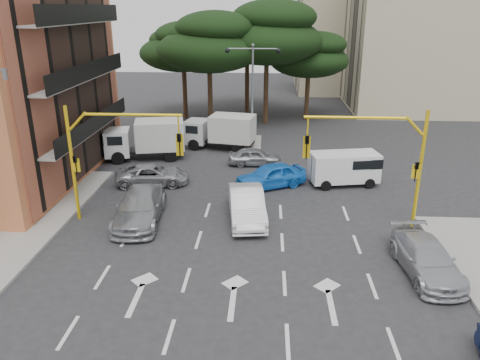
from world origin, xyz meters
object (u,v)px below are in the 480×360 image
object	(u,v)px
car_blue_compact	(271,176)
car_silver_wagon	(140,207)
van_white	(344,169)
car_silver_cross_b	(255,157)
box_truck_b	(220,132)
car_white_hatch	(247,205)
box_truck_a	(146,140)
signal_mast_right	(384,153)
street_lamp_center	(253,78)
signal_mast_left	(106,148)
car_silver_cross_a	(153,175)
car_silver_parked	(426,259)

from	to	relation	value
car_blue_compact	car_silver_wagon	bearing A→B (deg)	-79.47
car_blue_compact	van_white	bearing A→B (deg)	71.84
car_silver_cross_b	box_truck_b	distance (m)	4.91
car_white_hatch	box_truck_b	xyz separation A→B (m)	(-2.66, 12.95, 0.53)
box_truck_a	car_blue_compact	bearing A→B (deg)	-131.87
signal_mast_right	car_silver_cross_b	bearing A→B (deg)	124.36
car_blue_compact	box_truck_a	distance (m)	10.49
street_lamp_center	car_silver_cross_b	xyz separation A→B (m)	(0.36, -4.59, -4.80)
signal_mast_left	signal_mast_right	bearing A→B (deg)	0.00
car_white_hatch	box_truck_b	size ratio (longest dim) A/B	0.91
car_blue_compact	car_silver_wagon	size ratio (longest dim) A/B	0.80
street_lamp_center	car_silver_cross_a	distance (m)	11.61
street_lamp_center	signal_mast_right	bearing A→B (deg)	-64.09
street_lamp_center	box_truck_a	distance (m)	9.30
car_silver_parked	signal_mast_left	bearing A→B (deg)	158.28
car_blue_compact	car_silver_cross_b	bearing A→B (deg)	167.30
car_blue_compact	van_white	world-z (taller)	van_white
car_blue_compact	car_silver_parked	world-z (taller)	car_blue_compact
signal_mast_left	van_white	distance (m)	14.40
car_silver_wagon	car_silver_parked	xyz separation A→B (m)	(13.19, -4.34, -0.10)
car_silver_parked	van_white	distance (m)	10.52
car_silver_cross_a	car_silver_parked	size ratio (longest dim) A/B	0.95
car_silver_cross_a	box_truck_b	xyz separation A→B (m)	(3.44, 8.14, 0.72)
car_blue_compact	car_silver_wagon	world-z (taller)	car_silver_wagon
car_silver_wagon	car_silver_cross_a	distance (m)	5.32
street_lamp_center	car_silver_wagon	xyz separation A→B (m)	(-5.31, -14.05, -4.63)
car_white_hatch	car_blue_compact	world-z (taller)	car_white_hatch
car_silver_cross_a	box_truck_b	bearing A→B (deg)	-30.33
signal_mast_right	car_white_hatch	size ratio (longest dim) A/B	1.21
car_silver_cross_a	box_truck_b	distance (m)	8.87
signal_mast_right	car_silver_cross_b	size ratio (longest dim) A/B	1.64
car_silver_cross_a	car_silver_parked	bearing A→B (deg)	-132.36
van_white	car_silver_cross_a	bearing A→B (deg)	-97.22
car_white_hatch	car_silver_wagon	size ratio (longest dim) A/B	0.90
car_white_hatch	car_silver_cross_a	xyz separation A→B (m)	(-6.10, 4.81, -0.19)
signal_mast_right	street_lamp_center	distance (m)	15.65
car_white_hatch	car_silver_cross_b	distance (m)	9.00
car_silver_cross_b	car_white_hatch	bearing A→B (deg)	176.57
car_silver_cross_a	van_white	size ratio (longest dim) A/B	1.09
car_silver_cross_b	car_silver_wagon	bearing A→B (deg)	146.63
car_silver_cross_b	box_truck_a	distance (m)	8.07
street_lamp_center	car_silver_wagon	size ratio (longest dim) A/B	1.42
car_silver_cross_a	box_truck_b	size ratio (longest dim) A/B	0.83
car_silver_cross_b	box_truck_b	size ratio (longest dim) A/B	0.67
box_truck_b	street_lamp_center	bearing A→B (deg)	-64.54
car_silver_wagon	van_white	xyz separation A→B (m)	(11.30, 6.00, 0.24)
car_silver_wagon	box_truck_b	bearing A→B (deg)	73.87
signal_mast_right	van_white	size ratio (longest dim) A/B	1.44
signal_mast_right	van_white	xyz separation A→B (m)	(-0.82, 5.96, -2.85)
car_white_hatch	car_silver_cross_b	world-z (taller)	car_white_hatch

